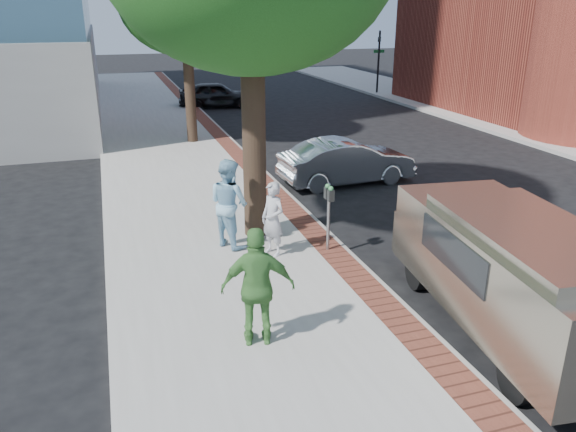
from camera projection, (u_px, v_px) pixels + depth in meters
name	position (u px, v px, depth m)	size (l,w,h in m)	color
ground	(308.00, 269.00, 11.65)	(120.00, 120.00, 0.00)	black
sidewalk	(181.00, 171.00, 18.32)	(5.00, 60.00, 0.15)	#9E9991
brick_strip	(247.00, 164.00, 18.93)	(0.60, 60.00, 0.01)	brown
curb	(257.00, 165.00, 19.06)	(0.10, 60.00, 0.15)	gray
sidewalk_far	(574.00, 138.00, 22.94)	(5.00, 60.00, 0.15)	#9E9991
signal_near	(187.00, 63.00, 30.73)	(0.70, 0.15, 3.80)	black
signal_far	(379.00, 57.00, 34.08)	(0.70, 0.15, 3.80)	black
tree_far	(184.00, 2.00, 20.35)	(4.80, 4.80, 7.14)	black
parking_meter	(329.00, 204.00, 11.86)	(0.12, 0.32, 1.47)	gray
person_gray	(273.00, 219.00, 11.73)	(0.58, 0.38, 1.60)	#B3B3B8
person_officer	(229.00, 203.00, 12.15)	(0.95, 0.74, 1.96)	#8EC1DC
person_green	(258.00, 287.00, 8.52)	(1.13, 0.47, 1.93)	#4D8D40
sedan_silver	(347.00, 162.00, 17.12)	(1.45, 4.15, 1.37)	#ABAEB2
bg_car	(216.00, 94.00, 30.27)	(1.63, 4.04, 1.38)	black
van	(509.00, 266.00, 9.28)	(2.65, 5.56, 1.98)	gray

